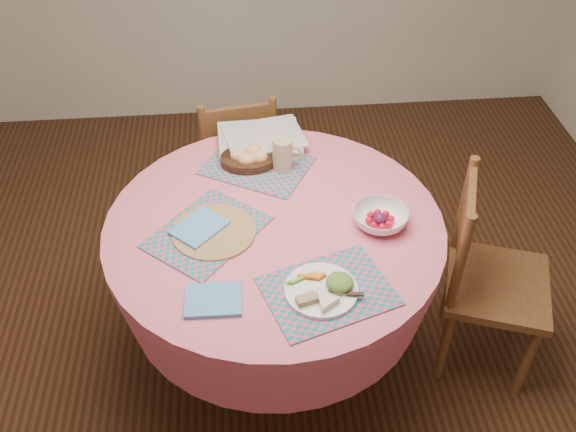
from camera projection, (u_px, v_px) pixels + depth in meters
name	position (u px, v px, depth m)	size (l,w,h in m)	color
ground	(277.00, 350.00, 2.82)	(4.00, 4.00, 0.00)	#331C0F
dining_table	(275.00, 261.00, 2.45)	(1.24, 1.24, 0.75)	#D26276
chair_right	(486.00, 275.00, 2.52)	(0.51, 0.52, 0.89)	brown
chair_back	(236.00, 161.00, 3.14)	(0.44, 0.43, 0.84)	brown
placemat_front	(328.00, 291.00, 2.07)	(0.40, 0.30, 0.01)	#167B7D
placemat_left	(207.00, 232.00, 2.28)	(0.40, 0.30, 0.01)	#167B7D
placemat_back	(257.00, 165.00, 2.58)	(0.40, 0.30, 0.01)	#167B7D
wicker_trivet	(214.00, 232.00, 2.28)	(0.30, 0.30, 0.01)	olive
napkin_near	(213.00, 300.00, 2.04)	(0.18, 0.14, 0.01)	#5291D2
napkin_far	(199.00, 228.00, 2.29)	(0.18, 0.14, 0.01)	#5291D2
dinner_plate	(324.00, 289.00, 2.05)	(0.24, 0.25, 0.05)	white
bread_bowl	(249.00, 157.00, 2.57)	(0.23, 0.23, 0.08)	black
latte_mug	(283.00, 154.00, 2.52)	(0.12, 0.08, 0.13)	tan
fruit_bowl	(380.00, 218.00, 2.30)	(0.24, 0.24, 0.06)	white
newspaper_stack	(260.00, 140.00, 2.68)	(0.37, 0.31, 0.04)	silver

